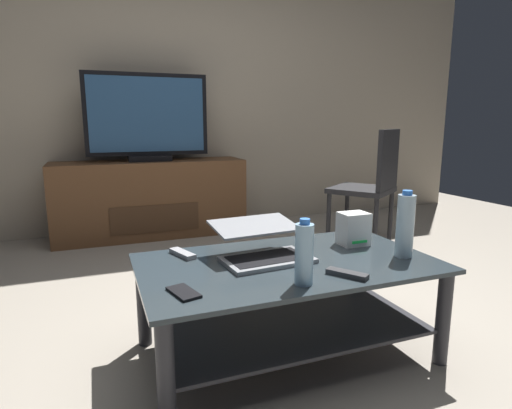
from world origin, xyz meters
TOP-DOWN VIEW (x-y plane):
  - ground_plane at (0.00, 0.00)m, footprint 7.68×7.68m
  - back_wall at (0.00, 2.37)m, footprint 6.40×0.12m
  - coffee_table at (-0.08, -0.18)m, footprint 1.24×0.71m
  - media_cabinet at (-0.36, 2.05)m, footprint 1.64×0.46m
  - television at (-0.36, 2.03)m, footprint 1.03×0.20m
  - dining_chair at (1.21, 1.02)m, footprint 0.61×0.61m
  - laptop at (-0.17, -0.10)m, footprint 0.40×0.38m
  - router_box at (0.32, -0.06)m, footprint 0.13×0.11m
  - water_bottle_near at (0.42, -0.30)m, footprint 0.08×0.08m
  - water_bottle_far at (-0.14, -0.43)m, footprint 0.07×0.07m
  - cell_phone at (-0.56, -0.36)m, footprint 0.10×0.15m
  - tv_remote at (-0.48, 0.06)m, footprint 0.09×0.17m
  - soundbar_remote at (0.05, -0.42)m, footprint 0.13×0.16m

SIDE VIEW (x-z plane):
  - ground_plane at x=0.00m, z-range 0.00..0.00m
  - coffee_table at x=-0.08m, z-range 0.08..0.50m
  - media_cabinet at x=-0.36m, z-range 0.00..0.67m
  - cell_phone at x=-0.56m, z-range 0.42..0.43m
  - tv_remote at x=-0.48m, z-range 0.42..0.44m
  - soundbar_remote at x=0.05m, z-range 0.42..0.44m
  - laptop at x=-0.17m, z-range 0.41..0.55m
  - router_box at x=0.32m, z-range 0.42..0.58m
  - dining_chair at x=1.21m, z-range 0.06..1.01m
  - water_bottle_far at x=-0.14m, z-range 0.42..0.66m
  - water_bottle_near at x=0.42m, z-range 0.42..0.71m
  - television at x=-0.36m, z-range 0.66..1.40m
  - back_wall at x=0.00m, z-range 0.00..2.80m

